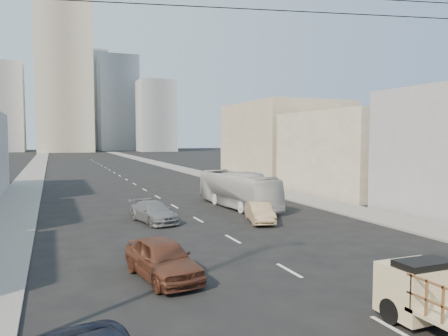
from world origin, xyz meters
TOP-DOWN VIEW (x-y plane):
  - sidewalk_left at (-11.75, 70.00)m, footprint 3.50×180.00m
  - sidewalk_right at (11.75, 70.00)m, footprint 3.50×180.00m
  - lane_dashes at (0.00, 53.00)m, footprint 0.15×104.00m
  - flatbed_pickup at (1.04, 1.18)m, footprint 1.95×4.41m
  - city_bus at (4.50, 23.79)m, footprint 3.00×10.12m
  - sedan_brown at (-5.09, 8.93)m, footprint 2.54×4.85m
  - sedan_tan at (3.40, 17.62)m, footprint 2.30×4.11m
  - sedan_grey at (-2.96, 20.23)m, footprint 2.78×4.89m
  - overhead_wires at (0.00, 1.50)m, footprint 23.01×5.02m
  - bldg_right_mid at (19.50, 28.00)m, footprint 11.00×14.00m
  - bldg_right_far at (20.00, 44.00)m, footprint 12.00×16.00m
  - high_rise_tower at (-4.00, 170.00)m, footprint 20.00×20.00m
  - midrise_ne at (18.00, 185.00)m, footprint 16.00×16.00m
  - midrise_nw at (-26.00, 180.00)m, footprint 15.00×15.00m
  - midrise_back at (6.00, 200.00)m, footprint 18.00×18.00m
  - midrise_east at (30.00, 165.00)m, footprint 14.00×14.00m

SIDE VIEW (x-z plane):
  - lane_dashes at x=0.00m, z-range 0.00..0.01m
  - sidewalk_left at x=-11.75m, z-range 0.00..0.12m
  - sidewalk_right at x=11.75m, z-range 0.00..0.12m
  - sedan_tan at x=3.40m, z-range 0.00..1.28m
  - sedan_grey at x=-2.96m, z-range 0.00..1.33m
  - sedan_brown at x=-5.09m, z-range 0.00..1.57m
  - flatbed_pickup at x=1.04m, z-range 0.14..2.04m
  - city_bus at x=4.50m, z-range 0.00..2.78m
  - bldg_right_mid at x=19.50m, z-range 0.00..8.00m
  - bldg_right_far at x=20.00m, z-range 0.00..10.00m
  - overhead_wires at x=0.00m, z-range 8.60..9.33m
  - midrise_east at x=30.00m, z-range 0.00..28.00m
  - midrise_nw at x=-26.00m, z-range 0.00..34.00m
  - midrise_ne at x=18.00m, z-range 0.00..40.00m
  - midrise_back at x=6.00m, z-range 0.00..44.00m
  - high_rise_tower at x=-4.00m, z-range 0.00..60.00m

